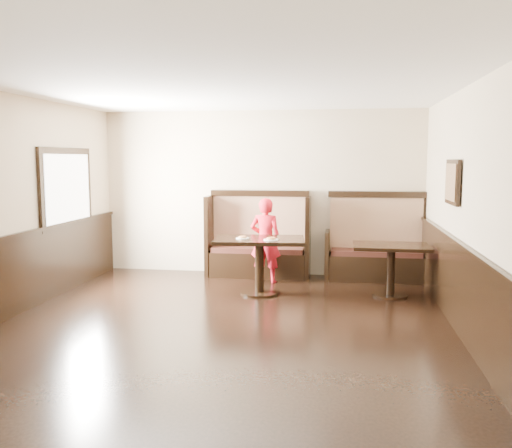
% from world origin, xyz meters
% --- Properties ---
extents(ground, '(7.00, 7.00, 0.00)m').
position_xyz_m(ground, '(0.00, 0.00, 0.00)').
color(ground, black).
rests_on(ground, ground).
extents(room_shell, '(7.00, 7.00, 7.00)m').
position_xyz_m(room_shell, '(-0.30, 0.28, 0.67)').
color(room_shell, '#C0AC8B').
rests_on(room_shell, ground).
extents(booth_main, '(1.75, 0.72, 1.45)m').
position_xyz_m(booth_main, '(0.00, 3.30, 0.53)').
color(booth_main, black).
rests_on(booth_main, ground).
extents(booth_neighbor, '(1.65, 0.72, 1.45)m').
position_xyz_m(booth_neighbor, '(1.95, 3.29, 0.48)').
color(booth_neighbor, black).
rests_on(booth_neighbor, ground).
extents(table_main, '(1.37, 0.93, 0.83)m').
position_xyz_m(table_main, '(0.20, 2.03, 0.64)').
color(table_main, black).
rests_on(table_main, ground).
extents(table_neighbor, '(1.09, 0.71, 0.75)m').
position_xyz_m(table_neighbor, '(2.10, 2.20, 0.56)').
color(table_neighbor, black).
rests_on(table_neighbor, ground).
extents(child, '(0.53, 0.37, 1.37)m').
position_xyz_m(child, '(0.19, 2.81, 0.68)').
color(child, red).
rests_on(child, ground).
extents(pizza_plate_left, '(0.19, 0.19, 0.04)m').
position_xyz_m(pizza_plate_left, '(-0.04, 1.98, 0.84)').
color(pizza_plate_left, white).
rests_on(pizza_plate_left, table_main).
extents(pizza_plate_right, '(0.22, 0.22, 0.04)m').
position_xyz_m(pizza_plate_right, '(0.39, 1.88, 0.84)').
color(pizza_plate_right, white).
rests_on(pizza_plate_right, table_main).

